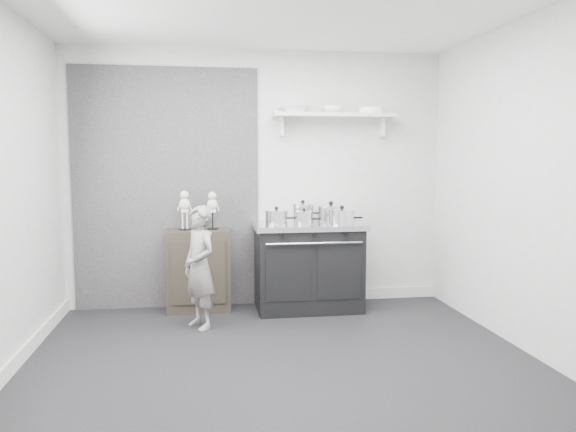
# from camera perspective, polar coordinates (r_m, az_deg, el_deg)

# --- Properties ---
(ground) EXTENTS (4.00, 4.00, 0.00)m
(ground) POSITION_cam_1_polar(r_m,az_deg,el_deg) (4.49, -0.67, -14.58)
(ground) COLOR black
(ground) RESTS_ON ground
(room_shell) EXTENTS (4.02, 3.62, 2.71)m
(room_shell) POSITION_cam_1_polar(r_m,az_deg,el_deg) (4.34, -2.15, 6.79)
(room_shell) COLOR #B2B2B0
(room_shell) RESTS_ON ground
(wall_shelf) EXTENTS (1.30, 0.26, 0.24)m
(wall_shelf) POSITION_cam_1_polar(r_m,az_deg,el_deg) (6.02, 4.71, 10.08)
(wall_shelf) COLOR silver
(wall_shelf) RESTS_ON room_shell
(stove) EXTENTS (1.13, 0.70, 0.90)m
(stove) POSITION_cam_1_polar(r_m,az_deg,el_deg) (5.85, 2.04, -5.08)
(stove) COLOR black
(stove) RESTS_ON ground
(side_cabinet) EXTENTS (0.65, 0.38, 0.84)m
(side_cabinet) POSITION_cam_1_polar(r_m,az_deg,el_deg) (5.89, -9.07, -5.43)
(side_cabinet) COLOR black
(side_cabinet) RESTS_ON ground
(child) EXTENTS (0.45, 0.50, 1.14)m
(child) POSITION_cam_1_polar(r_m,az_deg,el_deg) (5.25, -8.94, -5.17)
(child) COLOR slate
(child) RESTS_ON ground
(pot_front_left) EXTENTS (0.32, 0.23, 0.18)m
(pot_front_left) POSITION_cam_1_polar(r_m,az_deg,el_deg) (5.64, -1.18, -0.13)
(pot_front_left) COLOR silver
(pot_front_left) RESTS_ON stove
(pot_back_left) EXTENTS (0.32, 0.23, 0.23)m
(pot_back_left) POSITION_cam_1_polar(r_m,az_deg,el_deg) (5.91, 1.52, 0.37)
(pot_back_left) COLOR silver
(pot_back_left) RESTS_ON stove
(pot_back_right) EXTENTS (0.37, 0.28, 0.22)m
(pot_back_right) POSITION_cam_1_polar(r_m,az_deg,el_deg) (5.92, 4.37, 0.26)
(pot_back_right) COLOR silver
(pot_back_right) RESTS_ON stove
(pot_front_right) EXTENTS (0.34, 0.26, 0.20)m
(pot_front_right) POSITION_cam_1_polar(r_m,az_deg,el_deg) (5.64, 5.49, -0.11)
(pot_front_right) COLOR silver
(pot_front_right) RESTS_ON stove
(pot_front_center) EXTENTS (0.26, 0.17, 0.17)m
(pot_front_center) POSITION_cam_1_polar(r_m,az_deg,el_deg) (5.59, 1.66, -0.22)
(pot_front_center) COLOR silver
(pot_front_center) RESTS_ON stove
(skeleton_full) EXTENTS (0.13, 0.08, 0.46)m
(skeleton_full) POSITION_cam_1_polar(r_m,az_deg,el_deg) (5.80, -10.46, 0.87)
(skeleton_full) COLOR beige
(skeleton_full) RESTS_ON side_cabinet
(skeleton_torso) EXTENTS (0.13, 0.08, 0.45)m
(skeleton_torso) POSITION_cam_1_polar(r_m,az_deg,el_deg) (5.80, -7.69, 0.84)
(skeleton_torso) COLOR beige
(skeleton_torso) RESTS_ON side_cabinet
(bowl_large) EXTENTS (0.31, 0.31, 0.08)m
(bowl_large) POSITION_cam_1_polar(r_m,az_deg,el_deg) (5.93, 0.69, 10.83)
(bowl_large) COLOR white
(bowl_large) RESTS_ON wall_shelf
(bowl_small) EXTENTS (0.22, 0.22, 0.07)m
(bowl_small) POSITION_cam_1_polar(r_m,az_deg,el_deg) (6.01, 4.58, 10.72)
(bowl_small) COLOR white
(bowl_small) RESTS_ON wall_shelf
(plate_stack) EXTENTS (0.26, 0.26, 0.06)m
(plate_stack) POSITION_cam_1_polar(r_m,az_deg,el_deg) (6.12, 8.43, 10.54)
(plate_stack) COLOR white
(plate_stack) RESTS_ON wall_shelf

